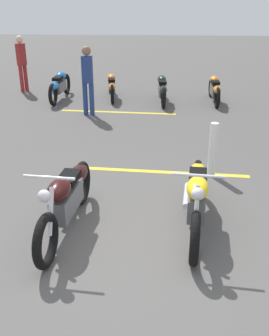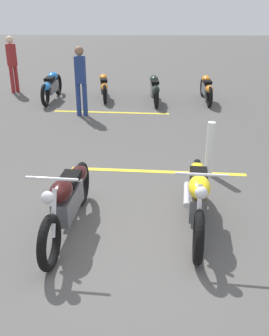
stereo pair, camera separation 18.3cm
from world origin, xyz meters
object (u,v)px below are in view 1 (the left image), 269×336
Objects in this scene: motorcycle_dark_foreground at (67,198)px; motorcycle_row_center at (112,86)px; bystander_secondary at (22,61)px; motorcycle_bright_foreground at (196,196)px; motorcycle_row_left at (162,89)px; motorcycle_row_right at (59,85)px; motorcycle_row_far_left at (215,89)px; bystander_near_row at (88,78)px; bollard_post at (213,150)px.

motorcycle_dark_foreground is 1.16× the size of motorcycle_row_center.
bystander_secondary reaches higher than motorcycle_row_center.
motorcycle_bright_foreground is 1.16× the size of motorcycle_row_center.
motorcycle_bright_foreground is at bearing -24.47° from bystander_secondary.
bystander_secondary reaches higher than motorcycle_row_left.
motorcycle_row_right is at bearing 83.77° from motorcycle_row_left.
motorcycle_row_left is (-0.13, 1.56, 0.01)m from motorcycle_row_far_left.
motorcycle_row_left is 2.51m from bystander_near_row.
motorcycle_row_center is at bearing 84.46° from motorcycle_row_far_left.
motorcycle_bright_foreground is 1.75m from motorcycle_dark_foreground.
motorcycle_row_left is at bearing 174.55° from motorcycle_dark_foreground.
motorcycle_dark_foreground is 1.12× the size of motorcycle_row_far_left.
motorcycle_dark_foreground is at bearing 166.17° from motorcycle_row_left.
bystander_near_row reaches higher than motorcycle_row_center.
bystander_near_row is 4.71m from bollard_post.
motorcycle_row_left is (7.07, -1.25, -0.04)m from motorcycle_dark_foreground.
motorcycle_row_center is at bearing -78.84° from motorcycle_row_right.
motorcycle_row_center is 3.23m from bystander_secondary.
motorcycle_dark_foreground reaches higher than motorcycle_row_right.
motorcycle_row_right is 2.26× the size of bollard_post.
motorcycle_row_right is at bearing 90.98° from motorcycle_row_center.
motorcycle_row_far_left is 1.11× the size of bystander_secondary.
bystander_near_row is at bearing 123.01° from motorcycle_row_left.
bystander_near_row reaches higher than motorcycle_bright_foreground.
motorcycle_row_far_left is 6.31m from bystander_secondary.
motorcycle_row_left is at bearing -112.55° from motorcycle_row_center.
bystander_secondary reaches higher than bollard_post.
motorcycle_row_right is (7.21, 1.88, -0.01)m from motorcycle_dark_foreground.
motorcycle_bright_foreground is at bearing -150.93° from motorcycle_row_right.
bystander_secondary is at bearing 79.04° from motorcycle_row_far_left.
motorcycle_row_right reaches higher than motorcycle_row_center.
bollard_post reaches higher than motorcycle_row_far_left.
motorcycle_row_far_left is 4.70m from motorcycle_row_right.
motorcycle_row_right is at bearing 37.32° from bollard_post.
motorcycle_row_right is at bearing 41.81° from bystander_near_row.
motorcycle_bright_foreground is 1.79m from bollard_post.
motorcycle_row_right is 2.06m from bystander_near_row.
motorcycle_bright_foreground is 1.02× the size of motorcycle_row_right.
motorcycle_row_far_left is 3.13m from motorcycle_row_center.
bollard_post is (-5.30, -4.04, 0.03)m from motorcycle_row_right.
motorcycle_row_center is 1.07× the size of bystander_secondary.
motorcycle_row_left is 5.24m from bollard_post.
motorcycle_row_left is (6.90, 0.49, -0.04)m from motorcycle_bright_foreground.
motorcycle_dark_foreground is 1.24× the size of bystander_near_row.
motorcycle_row_right is (0.13, 3.14, 0.03)m from motorcycle_row_left.
bollard_post reaches higher than motorcycle_row_center.
motorcycle_bright_foreground reaches higher than motorcycle_row_center.
motorcycle_bright_foreground reaches higher than motorcycle_row_left.
bystander_secondary is (2.70, 2.66, 0.00)m from bystander_near_row.
bystander_secondary is at bearing 66.09° from motorcycle_row_center.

